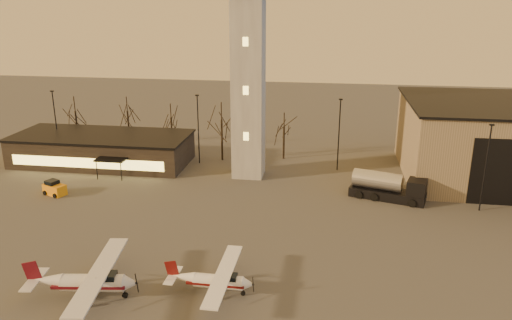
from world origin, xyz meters
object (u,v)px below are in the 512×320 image
(terminal, at_px, (102,149))
(cessna_front, at_px, (220,284))
(control_tower, at_px, (248,54))
(fuel_truck, at_px, (387,189))
(cessna_rear, at_px, (95,285))
(service_cart, at_px, (54,189))

(terminal, height_order, cessna_front, terminal)
(control_tower, distance_m, fuel_truck, 24.09)
(terminal, height_order, cessna_rear, terminal)
(cessna_front, distance_m, cessna_rear, 10.00)
(cessna_front, distance_m, fuel_truck, 27.64)
(cessna_front, xyz_separation_m, fuel_truck, (15.48, 22.90, 0.37))
(fuel_truck, distance_m, service_cart, 40.64)
(control_tower, height_order, cessna_front, control_tower)
(control_tower, xyz_separation_m, cessna_front, (2.38, -28.88, -15.40))
(terminal, height_order, service_cart, terminal)
(cessna_front, bearing_deg, fuel_truck, 56.31)
(cessna_front, bearing_deg, cessna_rear, -167.65)
(control_tower, distance_m, cessna_rear, 35.27)
(terminal, xyz_separation_m, cessna_front, (24.37, -30.87, -1.23))
(cessna_rear, bearing_deg, fuel_truck, 36.79)
(terminal, xyz_separation_m, fuel_truck, (39.85, -7.97, -0.86))
(terminal, distance_m, cessna_rear, 36.04)
(cessna_rear, xyz_separation_m, fuel_truck, (25.26, 24.97, 0.16))
(cessna_front, bearing_deg, terminal, 128.67)
(cessna_front, xyz_separation_m, service_cart, (-24.88, 18.23, -0.25))
(terminal, relative_size, fuel_truck, 2.76)
(control_tower, xyz_separation_m, service_cart, (-22.51, -10.65, -15.65))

